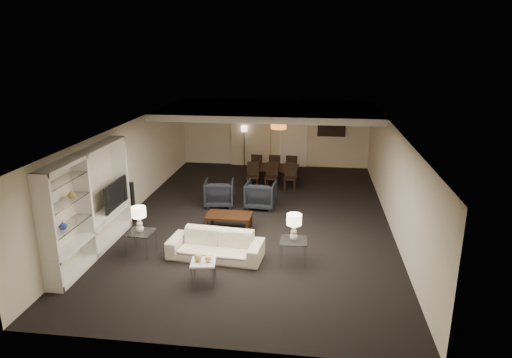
{
  "coord_description": "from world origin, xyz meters",
  "views": [
    {
      "loc": [
        1.48,
        -11.38,
        4.58
      ],
      "look_at": [
        0.0,
        0.0,
        1.1
      ],
      "focal_mm": 32.0,
      "sensor_mm": 36.0,
      "label": 1
    }
  ],
  "objects_px": {
    "chair_nr": "(290,177)",
    "chair_fl": "(258,166)",
    "side_table_left": "(141,243)",
    "chair_nm": "(271,177)",
    "armchair_left": "(219,193)",
    "television": "(111,194)",
    "dining_table": "(273,175)",
    "floor_lamp": "(244,146)",
    "table_lamp_right": "(294,227)",
    "chair_nl": "(253,176)",
    "chair_fm": "(275,166)",
    "marble_table": "(204,272)",
    "side_table_right": "(293,251)",
    "pendant_light": "(279,125)",
    "vase_blue": "(63,225)",
    "floor_speaker": "(132,202)",
    "coffee_table": "(229,222)",
    "armchair_right": "(261,195)",
    "vase_amber": "(71,194)",
    "chair_fr": "(292,167)",
    "sofa": "(216,245)",
    "table_lamp_left": "(139,220)"
  },
  "relations": [
    {
      "from": "dining_table",
      "to": "chair_fl",
      "type": "relative_size",
      "value": 1.92
    },
    {
      "from": "marble_table",
      "to": "chair_fm",
      "type": "distance_m",
      "value": 7.38
    },
    {
      "from": "coffee_table",
      "to": "table_lamp_left",
      "type": "distance_m",
      "value": 2.41
    },
    {
      "from": "chair_nr",
      "to": "chair_nm",
      "type": "bearing_deg",
      "value": -177.68
    },
    {
      "from": "chair_nm",
      "to": "television",
      "type": "bearing_deg",
      "value": -124.38
    },
    {
      "from": "floor_speaker",
      "to": "chair_nl",
      "type": "relative_size",
      "value": 1.25
    },
    {
      "from": "pendant_light",
      "to": "side_table_left",
      "type": "bearing_deg",
      "value": -113.34
    },
    {
      "from": "armchair_right",
      "to": "marble_table",
      "type": "height_order",
      "value": "armchair_right"
    },
    {
      "from": "armchair_right",
      "to": "chair_nr",
      "type": "distance_m",
      "value": 1.8
    },
    {
      "from": "pendant_light",
      "to": "vase_blue",
      "type": "relative_size",
      "value": 3.05
    },
    {
      "from": "television",
      "to": "chair_nr",
      "type": "xyz_separation_m",
      "value": [
        4.04,
        4.09,
        -0.65
      ]
    },
    {
      "from": "armchair_right",
      "to": "dining_table",
      "type": "height_order",
      "value": "armchair_right"
    },
    {
      "from": "chair_nl",
      "to": "chair_fm",
      "type": "height_order",
      "value": "same"
    },
    {
      "from": "side_table_left",
      "to": "chair_nl",
      "type": "xyz_separation_m",
      "value": [
        1.84,
        4.94,
        0.17
      ]
    },
    {
      "from": "side_table_left",
      "to": "pendant_light",
      "type": "bearing_deg",
      "value": 66.66
    },
    {
      "from": "vase_amber",
      "to": "chair_nr",
      "type": "relative_size",
      "value": 0.19
    },
    {
      "from": "armchair_right",
      "to": "dining_table",
      "type": "distance_m",
      "value": 2.3
    },
    {
      "from": "side_table_right",
      "to": "pendant_light",
      "type": "bearing_deg",
      "value": 97.89
    },
    {
      "from": "television",
      "to": "chair_nr",
      "type": "bearing_deg",
      "value": -44.71
    },
    {
      "from": "side_table_right",
      "to": "floor_lamp",
      "type": "xyz_separation_m",
      "value": [
        -2.25,
        7.66,
        0.52
      ]
    },
    {
      "from": "floor_lamp",
      "to": "table_lamp_right",
      "type": "bearing_deg",
      "value": -73.61
    },
    {
      "from": "pendant_light",
      "to": "vase_amber",
      "type": "distance_m",
      "value": 7.69
    },
    {
      "from": "table_lamp_left",
      "to": "chair_fl",
      "type": "xyz_separation_m",
      "value": [
        1.84,
        6.24,
        -0.39
      ]
    },
    {
      "from": "chair_nr",
      "to": "vase_amber",
      "type": "bearing_deg",
      "value": -122.94
    },
    {
      "from": "chair_nl",
      "to": "chair_nm",
      "type": "distance_m",
      "value": 0.6
    },
    {
      "from": "dining_table",
      "to": "chair_nl",
      "type": "xyz_separation_m",
      "value": [
        -0.6,
        -0.65,
        0.14
      ]
    },
    {
      "from": "coffee_table",
      "to": "chair_nm",
      "type": "relative_size",
      "value": 1.3
    },
    {
      "from": "chair_nr",
      "to": "chair_fl",
      "type": "xyz_separation_m",
      "value": [
        -1.2,
        1.3,
        0.0
      ]
    },
    {
      "from": "side_table_left",
      "to": "chair_nm",
      "type": "height_order",
      "value": "chair_nm"
    },
    {
      "from": "vase_blue",
      "to": "floor_lamp",
      "type": "bearing_deg",
      "value": 76.25
    },
    {
      "from": "floor_speaker",
      "to": "dining_table",
      "type": "height_order",
      "value": "floor_speaker"
    },
    {
      "from": "chair_nl",
      "to": "chair_fm",
      "type": "relative_size",
      "value": 1.0
    },
    {
      "from": "armchair_left",
      "to": "television",
      "type": "xyz_separation_m",
      "value": [
        -2.11,
        -2.44,
        0.7
      ]
    },
    {
      "from": "armchair_left",
      "to": "table_lamp_right",
      "type": "relative_size",
      "value": 1.44
    },
    {
      "from": "chair_nl",
      "to": "table_lamp_right",
      "type": "bearing_deg",
      "value": -76.1
    },
    {
      "from": "television",
      "to": "side_table_right",
      "type": "bearing_deg",
      "value": -101.02
    },
    {
      "from": "dining_table",
      "to": "television",
      "type": "bearing_deg",
      "value": -123.72
    },
    {
      "from": "vase_blue",
      "to": "floor_lamp",
      "type": "height_order",
      "value": "floor_lamp"
    },
    {
      "from": "armchair_left",
      "to": "chair_fl",
      "type": "height_order",
      "value": "chair_fl"
    },
    {
      "from": "chair_nl",
      "to": "chair_nm",
      "type": "xyz_separation_m",
      "value": [
        0.6,
        0.0,
        0.0
      ]
    },
    {
      "from": "chair_nr",
      "to": "chair_fl",
      "type": "distance_m",
      "value": 1.77
    },
    {
      "from": "chair_fm",
      "to": "marble_table",
      "type": "bearing_deg",
      "value": 83.04
    },
    {
      "from": "dining_table",
      "to": "marble_table",
      "type": "bearing_deg",
      "value": -93.98
    },
    {
      "from": "side_table_left",
      "to": "chair_nl",
      "type": "distance_m",
      "value": 5.28
    },
    {
      "from": "coffee_table",
      "to": "floor_lamp",
      "type": "height_order",
      "value": "floor_lamp"
    },
    {
      "from": "chair_nl",
      "to": "chair_nm",
      "type": "bearing_deg",
      "value": -3.63
    },
    {
      "from": "sofa",
      "to": "chair_nl",
      "type": "height_order",
      "value": "chair_nl"
    },
    {
      "from": "side_table_right",
      "to": "chair_fr",
      "type": "xyz_separation_m",
      "value": [
        -0.36,
        6.24,
        0.17
      ]
    },
    {
      "from": "marble_table",
      "to": "vase_blue",
      "type": "height_order",
      "value": "vase_blue"
    },
    {
      "from": "chair_fm",
      "to": "floor_lamp",
      "type": "bearing_deg",
      "value": -48.89
    }
  ]
}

